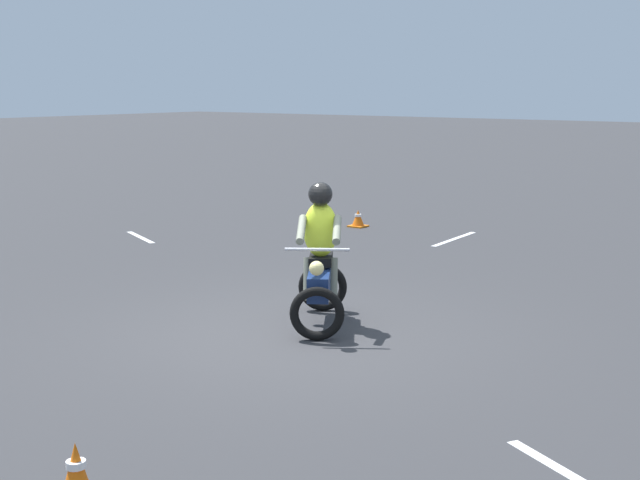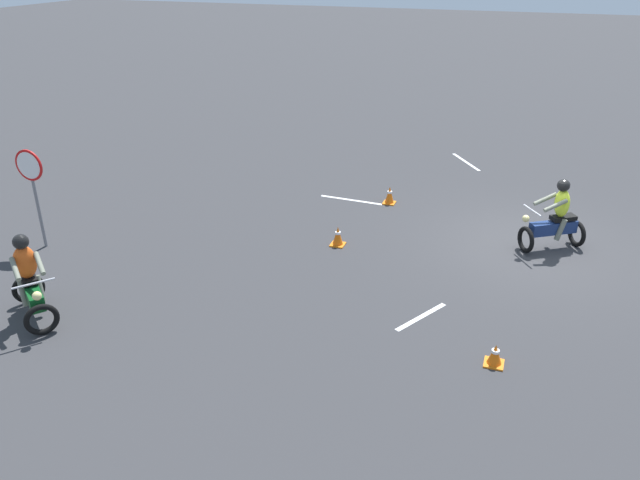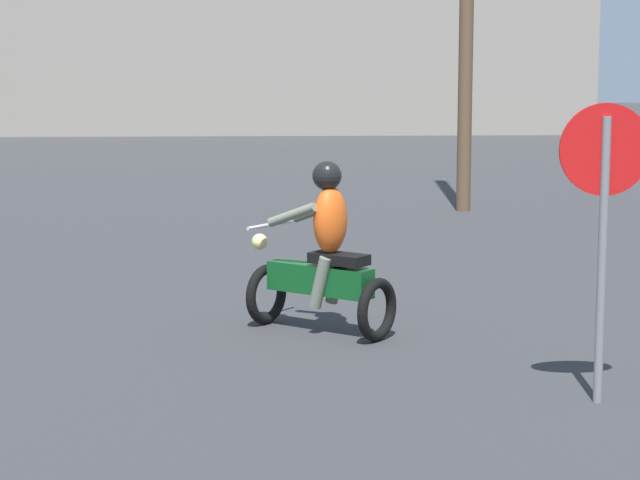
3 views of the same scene
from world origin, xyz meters
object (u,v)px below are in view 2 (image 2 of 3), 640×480
object	(u,v)px
traffic_cone_mid_left	(338,236)
traffic_cone_far_right	(495,355)
motorcycle_rider_background	(30,282)
stop_sign	(32,179)
motorcycle_rider_foreground	(556,219)
traffic_cone_mid_center	(390,195)

from	to	relation	value
traffic_cone_mid_left	traffic_cone_far_right	world-z (taller)	traffic_cone_mid_left
motorcycle_rider_background	stop_sign	world-z (taller)	stop_sign
motorcycle_rider_foreground	motorcycle_rider_background	world-z (taller)	same
traffic_cone_mid_center	traffic_cone_mid_left	distance (m)	2.97
motorcycle_rider_background	stop_sign	bearing A→B (deg)	-103.25
motorcycle_rider_foreground	stop_sign	distance (m)	11.61
stop_sign	traffic_cone_far_right	world-z (taller)	stop_sign
motorcycle_rider_foreground	traffic_cone_mid_center	world-z (taller)	motorcycle_rider_foreground
stop_sign	traffic_cone_mid_center	world-z (taller)	stop_sign
motorcycle_rider_foreground	motorcycle_rider_background	bearing A→B (deg)	91.17
motorcycle_rider_foreground	traffic_cone_mid_center	bearing A→B (deg)	36.74
motorcycle_rider_foreground	traffic_cone_mid_center	xyz separation A→B (m)	(4.14, -1.47, -0.50)
traffic_cone_mid_left	motorcycle_rider_background	bearing A→B (deg)	47.95
stop_sign	traffic_cone_mid_center	size ratio (longest dim) A/B	4.82
motorcycle_rider_foreground	traffic_cone_mid_center	distance (m)	4.42
traffic_cone_mid_center	traffic_cone_far_right	world-z (taller)	traffic_cone_mid_center
traffic_cone_far_right	traffic_cone_mid_left	bearing A→B (deg)	-42.17
stop_sign	traffic_cone_far_right	size ratio (longest dim) A/B	6.09
motorcycle_rider_background	traffic_cone_mid_left	size ratio (longest dim) A/B	3.62
traffic_cone_mid_left	traffic_cone_far_right	xyz separation A→B (m)	(-3.83, 3.47, -0.04)
stop_sign	traffic_cone_mid_left	xyz separation A→B (m)	(-6.31, -2.30, -1.41)
stop_sign	traffic_cone_mid_center	distance (m)	8.70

